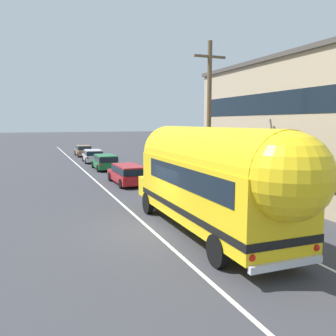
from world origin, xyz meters
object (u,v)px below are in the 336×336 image
object	(u,v)px
car_lead	(128,173)
car_second	(105,161)
utility_pole	(209,120)
car_fourth	(84,150)
painted_bus	(214,177)
car_third	(93,155)

from	to	relation	value
car_lead	car_second	bearing A→B (deg)	89.65
car_lead	car_second	world-z (taller)	same
utility_pole	car_lead	distance (m)	8.16
car_fourth	car_lead	bearing A→B (deg)	-90.23
utility_pole	painted_bus	size ratio (longest dim) A/B	0.75
car_fourth	painted_bus	bearing A→B (deg)	-90.17
car_second	car_third	xyz separation A→B (m)	(-0.05, 6.39, -0.01)
utility_pole	car_second	distance (m)	15.72
car_third	car_fourth	world-z (taller)	same
painted_bus	car_third	xyz separation A→B (m)	(0.01, 27.13, -1.52)
car_lead	utility_pole	bearing A→B (deg)	-68.24
utility_pole	car_lead	size ratio (longest dim) A/B	1.81
utility_pole	car_third	distance (m)	21.93
painted_bus	car_fourth	size ratio (longest dim) A/B	2.49
car_second	car_third	world-z (taller)	same
car_second	car_third	distance (m)	6.39
utility_pole	car_second	size ratio (longest dim) A/B	1.92
car_fourth	car_second	bearing A→B (deg)	-90.16
car_third	car_fourth	size ratio (longest dim) A/B	0.95
painted_bus	car_lead	size ratio (longest dim) A/B	2.40
car_lead	car_third	size ratio (longest dim) A/B	1.09
painted_bus	car_third	world-z (taller)	painted_bus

